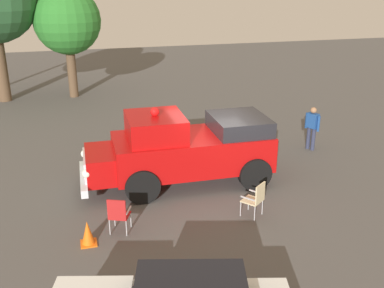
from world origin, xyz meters
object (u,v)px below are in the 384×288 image
(lawn_chair_spare, at_px, (256,197))
(spectator_standing, at_px, (312,125))
(traffic_cone, at_px, (88,233))
(spectator_seated, at_px, (243,144))
(lawn_chair_by_car, at_px, (118,213))
(lawn_chair_near_truck, at_px, (246,146))
(oak_tree_right, at_px, (67,21))
(vintage_fire_truck, at_px, (185,148))

(lawn_chair_spare, distance_m, spectator_standing, 5.87)
(traffic_cone, bearing_deg, spectator_standing, 26.83)
(lawn_chair_spare, bearing_deg, spectator_seated, 73.86)
(spectator_seated, bearing_deg, lawn_chair_by_car, -143.56)
(traffic_cone, bearing_deg, lawn_chair_near_truck, 34.07)
(lawn_chair_near_truck, distance_m, spectator_seated, 0.17)
(lawn_chair_by_car, distance_m, traffic_cone, 0.90)
(oak_tree_right, relative_size, traffic_cone, 9.22)
(spectator_standing, xyz_separation_m, traffic_cone, (-8.61, -4.36, -0.66))
(lawn_chair_near_truck, bearing_deg, lawn_chair_spare, -107.79)
(lawn_chair_spare, relative_size, oak_tree_right, 0.17)
(lawn_chair_by_car, relative_size, traffic_cone, 1.61)
(lawn_chair_by_car, height_order, spectator_seated, spectator_seated)
(vintage_fire_truck, distance_m, traffic_cone, 4.34)
(vintage_fire_truck, height_order, spectator_seated, vintage_fire_truck)
(lawn_chair_spare, xyz_separation_m, spectator_seated, (1.07, 3.69, 0.11))
(spectator_seated, distance_m, traffic_cone, 6.80)
(lawn_chair_near_truck, height_order, spectator_standing, spectator_standing)
(lawn_chair_spare, xyz_separation_m, spectator_standing, (4.08, 4.20, 0.37))
(vintage_fire_truck, distance_m, oak_tree_right, 13.05)
(spectator_standing, bearing_deg, lawn_chair_by_car, -152.54)
(oak_tree_right, bearing_deg, lawn_chair_spare, -73.33)
(spectator_standing, height_order, oak_tree_right, oak_tree_right)
(lawn_chair_by_car, bearing_deg, vintage_fire_truck, 45.92)
(spectator_seated, bearing_deg, traffic_cone, -145.56)
(lawn_chair_by_car, relative_size, lawn_chair_spare, 1.00)
(lawn_chair_near_truck, xyz_separation_m, lawn_chair_by_car, (-4.93, -3.58, 0.00))
(lawn_chair_near_truck, xyz_separation_m, spectator_seated, (-0.13, -0.03, 0.11))
(spectator_seated, relative_size, oak_tree_right, 0.22)
(lawn_chair_by_car, distance_m, oak_tree_right, 15.24)
(lawn_chair_spare, relative_size, traffic_cone, 1.61)
(lawn_chair_spare, height_order, spectator_seated, spectator_seated)
(lawn_chair_by_car, bearing_deg, oak_tree_right, 92.89)
(traffic_cone, bearing_deg, vintage_fire_truck, 40.93)
(vintage_fire_truck, bearing_deg, lawn_chair_spare, -63.31)
(spectator_seated, bearing_deg, vintage_fire_truck, -156.17)
(lawn_chair_near_truck, height_order, lawn_chair_by_car, same)
(spectator_standing, bearing_deg, vintage_fire_truck, -163.78)
(lawn_chair_by_car, bearing_deg, lawn_chair_near_truck, 35.99)
(spectator_standing, distance_m, traffic_cone, 9.67)
(lawn_chair_spare, bearing_deg, lawn_chair_near_truck, 72.21)
(vintage_fire_truck, relative_size, spectator_seated, 4.65)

